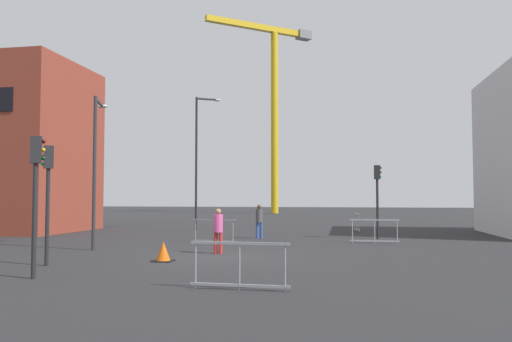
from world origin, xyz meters
The scene contains 14 objects.
ground centered at (0.00, 0.00, 0.00)m, with size 160.00×160.00×0.00m, color #28282B.
construction_crane centered at (-4.29, 44.10, 15.18)m, with size 12.09×9.62×23.54m.
streetlamp_tall centered at (-4.64, 13.02, 4.81)m, with size 1.46×0.81×8.36m.
streetlamp_short centered at (-5.52, 1.48, 3.70)m, with size 0.79×1.76×6.11m.
traffic_light_island centered at (5.95, 8.49, 2.48)m, with size 0.38×0.26×3.67m.
traffic_light_verge centered at (-4.68, -3.11, 2.49)m, with size 0.38×0.36×3.68m.
traffic_light_near centered at (-3.60, -5.35, 2.49)m, with size 0.39×0.35×3.68m.
pedestrian_walking centered at (0.08, 7.77, 0.98)m, with size 0.34×0.34×1.69m.
pedestrian_waiting centered at (-0.30, 0.90, 0.96)m, with size 0.34×0.34×1.66m.
safety_barrier_rear centered at (-1.50, 4.87, 0.56)m, with size 2.03×0.36×1.08m.
safety_barrier_left_run centered at (1.94, -5.94, 0.56)m, with size 2.32×0.13×1.08m.
safety_barrier_mid_span centered at (5.65, 6.10, 0.56)m, with size 2.19×0.07×1.08m.
safety_barrier_front centered at (5.05, 13.62, 0.56)m, with size 0.29×2.12×1.08m.
traffic_cone_striped centered at (-1.53, -1.50, 0.30)m, with size 0.63×0.63×0.64m.
Camera 1 is at (4.28, -17.14, 2.12)m, focal length 35.13 mm.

